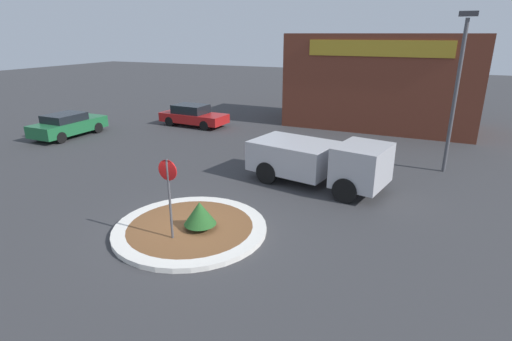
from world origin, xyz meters
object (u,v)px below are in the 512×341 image
at_px(utility_truck, 318,160).
at_px(parked_sedan_green, 68,125).
at_px(light_pole, 457,83).
at_px(parked_sedan_red, 193,115).
at_px(stop_sign, 169,188).

height_order(utility_truck, parked_sedan_green, utility_truck).
bearing_deg(utility_truck, light_pole, 50.36).
bearing_deg(parked_sedan_green, parked_sedan_red, -42.45).
relative_size(utility_truck, parked_sedan_red, 1.28).
xyz_separation_m(parked_sedan_red, light_pole, (15.26, -3.19, 3.20)).
distance_m(stop_sign, light_pole, 12.76).
height_order(parked_sedan_green, parked_sedan_red, parked_sedan_green).
relative_size(stop_sign, utility_truck, 0.45).
distance_m(utility_truck, light_pole, 6.73).
bearing_deg(parked_sedan_red, stop_sign, -56.59).
distance_m(stop_sign, parked_sedan_red, 15.82).
height_order(stop_sign, parked_sedan_red, stop_sign).
xyz_separation_m(utility_truck, parked_sedan_red, (-10.60, 7.12, -0.35)).
xyz_separation_m(stop_sign, parked_sedan_red, (-8.12, 13.54, -1.04)).
bearing_deg(parked_sedan_green, stop_sign, -121.08).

